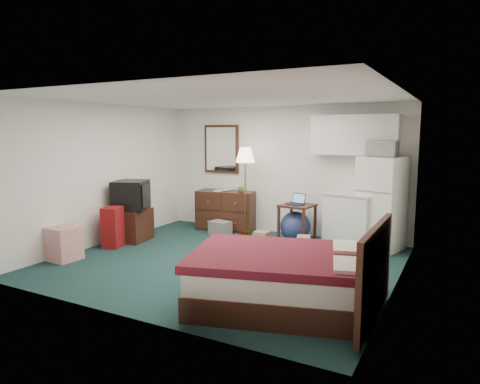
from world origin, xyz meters
The scene contains 25 objects.
floor centered at (0.00, 0.00, 0.00)m, with size 5.00×4.50×0.01m, color black.
ceiling centered at (0.00, 0.00, 2.50)m, with size 5.00×4.50×0.01m, color white.
walls centered at (0.00, 0.00, 1.25)m, with size 5.01×4.51×2.50m.
mirror centered at (-1.35, 2.22, 1.65)m, with size 0.80×0.06×1.00m, color white, non-canonical shape.
upper_cabinets centered at (1.45, 2.08, 1.95)m, with size 1.50×0.35×0.70m, color white, non-canonical shape.
headboard centered at (2.46, -1.15, 0.55)m, with size 0.06×1.56×1.00m, color #3B1A13, non-canonical shape.
dresser centered at (-1.10, 1.98, 0.40)m, with size 1.18×0.54×0.80m, color #3B1A13, non-canonical shape.
floor_lamp centered at (-0.56, 1.77, 0.85)m, with size 0.37×0.37×1.71m, color #B3792B, non-canonical shape.
desk centered at (0.56, 1.66, 0.35)m, with size 0.55×0.55×0.70m, color #3B1A13, non-canonical shape.
exercise_ball centered at (0.52, 1.71, 0.28)m, with size 0.56×0.56×0.56m, color navy.
kitchen_counter centered at (1.50, 1.91, 0.46)m, with size 0.83×0.64×0.91m, color white, non-canonical shape.
fridge centered at (1.98, 1.88, 0.80)m, with size 0.66×0.66×1.59m, color white, non-canonical shape.
bed centered at (1.38, -1.15, 0.30)m, with size 1.90×1.49×0.61m, color #400E1E, non-canonical shape.
tv_stand centered at (-2.21, 0.36, 0.29)m, with size 0.58×0.64×0.58m, color #3B1A13, non-canonical shape.
suitcase centered at (-2.17, -0.14, 0.36)m, with size 0.27×0.44×0.71m, color maroon, non-canonical shape.
retail_box centered at (-2.28, -1.10, 0.26)m, with size 0.42×0.42×0.53m, color silver, non-canonical shape.
file_bin centered at (-0.96, 1.49, 0.14)m, with size 0.39×0.29×0.27m, color slate, non-canonical shape.
cardboard_box_a centered at (0.03, 1.29, 0.11)m, with size 0.26×0.22×0.22m, color olive, non-canonical shape.
cardboard_box_b centered at (0.87, 1.15, 0.13)m, with size 0.22×0.26×0.26m, color olive, non-canonical shape.
laptop centered at (0.54, 1.61, 0.80)m, with size 0.29×0.23×0.20m, color black, non-canonical shape.
crt_tv centered at (-2.19, 0.34, 0.85)m, with size 0.58×0.63×0.54m, color black, non-canonical shape.
microwave centered at (1.97, 1.83, 1.76)m, with size 0.48×0.27×0.33m, color white.
book_a centered at (-1.30, 1.85, 0.92)m, with size 0.17×0.02×0.23m, color olive.
book_b centered at (-1.21, 2.02, 0.91)m, with size 0.16×0.02×0.21m, color olive.
mug centered at (-0.75, 1.95, 0.87)m, with size 0.13×0.10×0.13m, color #437D38.
Camera 1 is at (3.22, -5.57, 1.99)m, focal length 32.00 mm.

